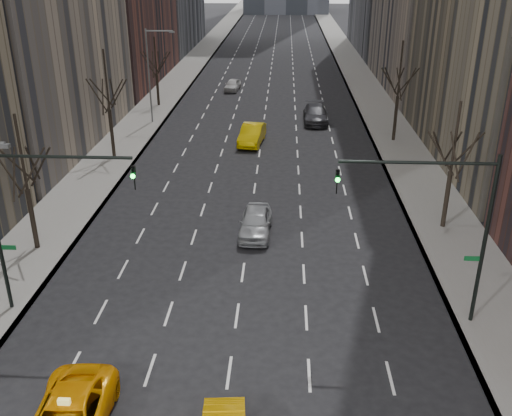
# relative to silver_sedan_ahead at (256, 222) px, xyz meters

# --- Properties ---
(sidewalk_left) EXTENTS (4.50, 320.00, 0.15)m
(sidewalk_left) POSITION_rel_silver_sedan_ahead_xyz_m (-12.69, 49.34, -0.71)
(sidewalk_left) COLOR slate
(sidewalk_left) RESTS_ON ground
(sidewalk_right) EXTENTS (4.50, 320.00, 0.15)m
(sidewalk_right) POSITION_rel_silver_sedan_ahead_xyz_m (11.81, 49.34, -0.71)
(sidewalk_right) COLOR slate
(sidewalk_right) RESTS_ON ground
(tree_lw_b) EXTENTS (3.36, 3.50, 7.82)m
(tree_lw_b) POSITION_rel_silver_sedan_ahead_xyz_m (-12.44, -2.66, 2.94)
(tree_lw_b) COLOR black
(tree_lw_b) RESTS_ON ground
(tree_lw_c) EXTENTS (3.36, 3.50, 8.74)m
(tree_lw_c) POSITION_rel_silver_sedan_ahead_xyz_m (-12.44, 13.34, 3.25)
(tree_lw_c) COLOR black
(tree_lw_c) RESTS_ON ground
(tree_lw_d) EXTENTS (3.36, 3.50, 7.36)m
(tree_lw_d) POSITION_rel_silver_sedan_ahead_xyz_m (-12.44, 31.34, 2.78)
(tree_lw_d) COLOR black
(tree_lw_d) RESTS_ON ground
(tree_rw_b) EXTENTS (3.36, 3.50, 7.82)m
(tree_rw_b) POSITION_rel_silver_sedan_ahead_xyz_m (11.56, 1.34, 2.94)
(tree_rw_b) COLOR black
(tree_rw_b) RESTS_ON ground
(tree_rw_c) EXTENTS (3.36, 3.50, 8.74)m
(tree_rw_c) POSITION_rel_silver_sedan_ahead_xyz_m (11.56, 19.34, 3.25)
(tree_rw_c) COLOR black
(tree_rw_c) RESTS_ON ground
(traffic_mast_left) EXTENTS (6.69, 0.39, 8.00)m
(traffic_mast_left) POSITION_rel_silver_sedan_ahead_xyz_m (-9.55, -8.66, 4.71)
(traffic_mast_left) COLOR black
(traffic_mast_left) RESTS_ON ground
(traffic_mast_right) EXTENTS (6.69, 0.39, 8.00)m
(traffic_mast_right) POSITION_rel_silver_sedan_ahead_xyz_m (8.66, -8.66, 4.71)
(traffic_mast_right) COLOR black
(traffic_mast_right) RESTS_ON ground
(streetlight_far) EXTENTS (2.83, 0.22, 9.00)m
(streetlight_far) POSITION_rel_silver_sedan_ahead_xyz_m (-11.28, 24.34, 4.84)
(streetlight_far) COLOR slate
(streetlight_far) RESTS_ON ground
(silver_sedan_ahead) EXTENTS (1.99, 4.65, 1.56)m
(silver_sedan_ahead) POSITION_rel_silver_sedan_ahead_xyz_m (0.00, 0.00, 0.00)
(silver_sedan_ahead) COLOR #9B9EA2
(silver_sedan_ahead) RESTS_ON ground
(far_taxi) EXTENTS (2.42, 5.40, 1.72)m
(far_taxi) POSITION_rel_silver_sedan_ahead_xyz_m (-1.23, 18.04, 0.08)
(far_taxi) COLOR yellow
(far_taxi) RESTS_ON ground
(far_suv_grey) EXTENTS (2.39, 5.81, 1.68)m
(far_suv_grey) POSITION_rel_silver_sedan_ahead_xyz_m (4.77, 25.47, 0.06)
(far_suv_grey) COLOR #323237
(far_suv_grey) RESTS_ON ground
(far_car_white) EXTENTS (2.09, 4.22, 1.38)m
(far_car_white) POSITION_rel_silver_sedan_ahead_xyz_m (-4.87, 39.75, -0.09)
(far_car_white) COLOR silver
(far_car_white) RESTS_ON ground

